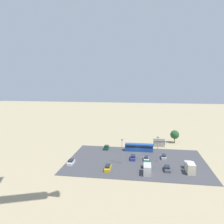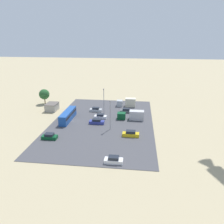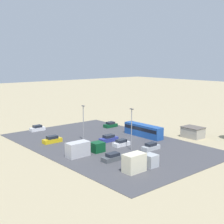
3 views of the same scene
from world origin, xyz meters
The scene contains 16 objects.
ground_plane centered at (0.00, 0.00, 0.00)m, with size 400.00×400.00×0.00m, color tan.
parking_lot_surface centered at (0.00, 9.84, 0.04)m, with size 49.81×31.83×0.08m.
shed_building centered at (-9.44, -10.67, 1.37)m, with size 5.20×4.04×2.73m.
bus centered at (-0.63, -1.73, 1.74)m, with size 11.57×2.46×3.07m.
parked_car_0 centered at (-3.62, 8.54, 0.69)m, with size 1.82×4.08×1.47m.
parked_car_1 centered at (22.79, 16.05, 0.74)m, with size 1.81×4.07×1.57m.
parked_car_2 centered at (-10.12, 5.69, 0.72)m, with size 1.76×4.36×1.54m.
parked_car_3 centered at (-10.33, 16.83, 0.71)m, with size 1.88×4.56×1.51m.
parked_car_4 centered at (13.28, -2.44, 0.73)m, with size 1.92×4.07×1.56m.
parked_car_5 centered at (9.03, 19.22, 0.77)m, with size 1.76×4.59×1.66m.
parked_car_6 centered at (1.29, 8.21, 0.75)m, with size 1.87×4.72×1.61m.
parked_truck_0 centered at (-3.82, 19.19, 1.46)m, with size 2.36×8.69×3.02m.
parked_truck_1 centered at (-17.47, 16.80, 1.59)m, with size 2.39×7.28×3.29m.
tree_near_shed centered at (-16.96, -16.62, 3.99)m, with size 4.10×4.10×6.05m.
light_pole_lot_centre centered at (5.01, 12.96, 4.90)m, with size 0.90×0.28×8.78m.
light_pole_lot_edge centered at (-7.53, 9.12, 5.10)m, with size 0.90×0.28×9.17m.
Camera 2 is at (63.93, 20.74, 26.67)m, focal length 35.00 mm.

